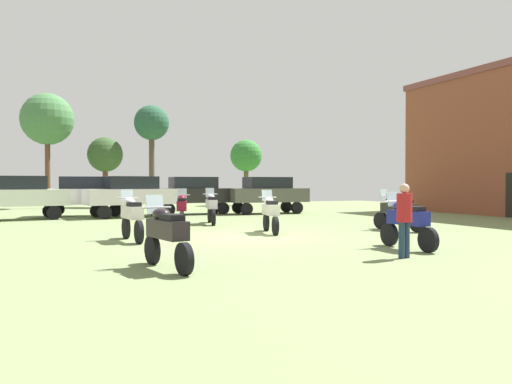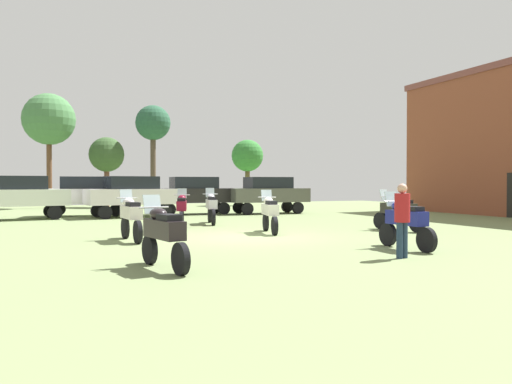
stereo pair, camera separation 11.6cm
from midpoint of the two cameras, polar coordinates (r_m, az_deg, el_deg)
ground_plane at (r=15.68m, az=-1.22°, el=-5.15°), size 44.00×52.00×0.02m
motorcycle_1 at (r=16.95m, az=1.44°, el=-2.26°), size 0.73×2.09×1.44m
motorcycle_2 at (r=15.04m, az=-14.06°, el=-2.63°), size 0.62×2.14×1.48m
motorcycle_3 at (r=20.76m, az=-5.23°, el=-1.62°), size 0.72×2.16×1.47m
motorcycle_4 at (r=19.58m, az=-8.55°, el=-1.79°), size 0.80×2.17×1.46m
motorcycle_5 at (r=13.36m, az=16.45°, el=-3.17°), size 0.62×2.08×1.45m
motorcycle_7 at (r=18.42m, az=15.56°, el=-2.02°), size 0.74×2.19×1.45m
motorcycle_10 at (r=9.97m, az=-10.40°, el=-4.58°), size 0.70×2.11×1.44m
car_1 at (r=25.37m, az=-25.47°, el=-0.22°), size 4.49×2.33×2.00m
car_2 at (r=27.67m, az=1.16°, el=-0.03°), size 4.36×1.94×2.00m
car_3 at (r=27.28m, az=-7.23°, el=-0.05°), size 4.34×1.90×2.00m
car_5 at (r=27.00m, az=-18.75°, el=-0.11°), size 4.55×2.52×2.00m
car_6 at (r=25.41m, az=-14.08°, el=-0.15°), size 4.51×2.39×2.00m
person_1 at (r=11.70m, az=16.13°, el=-2.50°), size 0.41×0.41×1.66m
tree_1 at (r=38.25m, az=-1.21°, el=4.04°), size 2.41×2.41×4.95m
tree_3 at (r=36.98m, az=-11.79°, el=7.42°), size 2.48×2.48×7.22m
tree_4 at (r=36.67m, az=-22.59°, el=7.54°), size 3.43×3.43×7.65m
tree_5 at (r=36.90m, az=-16.75°, el=3.99°), size 2.43×2.43×4.89m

